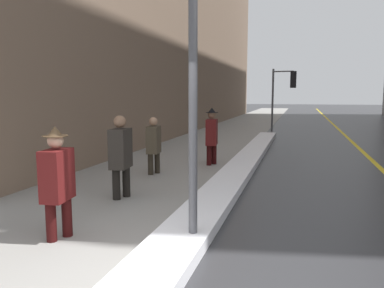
{
  "coord_description": "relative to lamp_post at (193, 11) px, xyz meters",
  "views": [
    {
      "loc": [
        1.76,
        -3.44,
        2.08
      ],
      "look_at": [
        -0.4,
        4.0,
        1.05
      ],
      "focal_mm": 35.0,
      "sensor_mm": 36.0,
      "label": 1
    }
  ],
  "objects": [
    {
      "name": "road_centre_stripe",
      "position": [
        3.61,
        13.67,
        -3.13
      ],
      "size": [
        0.16,
        80.0,
        0.0
      ],
      "color": "gold",
      "rests_on": "ground"
    },
    {
      "name": "traffic_light_near",
      "position": [
        0.54,
        16.67,
        -0.62
      ],
      "size": [
        1.31,
        0.33,
        3.49
      ],
      "rotation": [
        0.0,
        0.0,
        -0.13
      ],
      "color": "#515156",
      "rests_on": "ground"
    },
    {
      "name": "sidewalk_slab",
      "position": [
        -2.39,
        13.67,
        -3.13
      ],
      "size": [
        4.0,
        80.0,
        0.01
      ],
      "color": "gray",
      "rests_on": "ground"
    },
    {
      "name": "pedestrian_with_shoulder_bag",
      "position": [
        -2.03,
        1.88,
        -2.21
      ],
      "size": [
        0.38,
        0.77,
        1.67
      ],
      "rotation": [
        0.0,
        0.0,
        -1.46
      ],
      "color": "black",
      "rests_on": "ground"
    },
    {
      "name": "pedestrian_nearside",
      "position": [
        -2.27,
        4.2,
        -2.3
      ],
      "size": [
        0.34,
        0.51,
        1.5
      ],
      "rotation": [
        0.0,
        0.0,
        -1.46
      ],
      "color": "#2A241B",
      "rests_on": "ground"
    },
    {
      "name": "snow_bank_curb",
      "position": [
        -0.16,
        5.69,
        -3.04
      ],
      "size": [
        0.77,
        17.21,
        0.19
      ],
      "color": "white",
      "rests_on": "ground"
    },
    {
      "name": "pedestrian_in_glasses",
      "position": [
        -1.12,
        5.89,
        -2.21
      ],
      "size": [
        0.36,
        0.55,
        1.7
      ],
      "rotation": [
        0.0,
        0.0,
        -1.46
      ],
      "color": "#340C0C",
      "rests_on": "ground"
    },
    {
      "name": "lamp_post",
      "position": [
        0.0,
        0.0,
        0.0
      ],
      "size": [
        0.28,
        0.28,
        5.29
      ],
      "color": "#515156",
      "rests_on": "ground"
    },
    {
      "name": "pedestrian_in_fedora",
      "position": [
        -1.91,
        -0.33,
        -2.24
      ],
      "size": [
        0.35,
        0.53,
        1.64
      ],
      "rotation": [
        0.0,
        0.0,
        -1.46
      ],
      "color": "#340C0C",
      "rests_on": "ground"
    },
    {
      "name": "building_facade_left",
      "position": [
        -7.39,
        18.67,
        2.97
      ],
      "size": [
        6.0,
        36.0,
        12.22
      ],
      "color": "#846B56",
      "rests_on": "ground"
    },
    {
      "name": "ground_plane",
      "position": [
        -0.39,
        -1.33,
        -3.14
      ],
      "size": [
        160.0,
        160.0,
        0.0
      ],
      "primitive_type": "plane",
      "color": "#2D2D30"
    }
  ]
}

